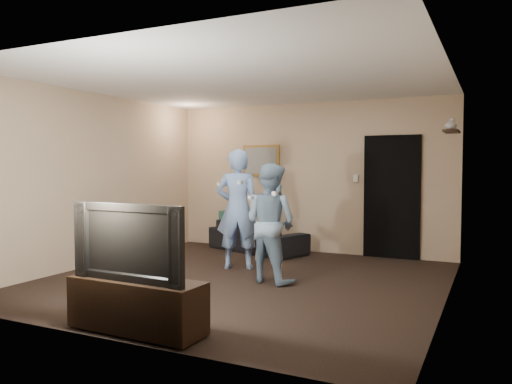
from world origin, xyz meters
The scene contains 19 objects.
ground centered at (0.00, 0.00, 0.00)m, with size 5.00×5.00×0.00m, color black.
ceiling centered at (0.00, 0.00, 2.60)m, with size 5.00×5.00×0.04m, color silver.
wall_back centered at (0.00, 2.50, 1.30)m, with size 5.00×0.04×2.60m, color tan.
wall_front centered at (0.00, -2.50, 1.30)m, with size 5.00×0.04×2.60m, color tan.
wall_left centered at (-2.50, 0.00, 1.30)m, with size 0.04×5.00×2.60m, color tan.
wall_right centered at (2.50, 0.00, 1.30)m, with size 0.04×5.00×2.60m, color tan.
sofa centered at (-0.79, 2.09, 0.27)m, with size 1.85×0.72×0.54m, color black.
throw_pillow centered at (-1.36, 2.09, 0.48)m, with size 0.41×0.13×0.41m, color #16443B.
painting_frame centered at (-0.90, 2.48, 1.60)m, with size 0.72×0.05×0.57m, color olive.
painting_canvas centered at (-0.90, 2.45, 1.60)m, with size 0.62×0.01×0.47m, color slate.
doorway centered at (1.45, 2.47, 1.00)m, with size 0.90×0.06×2.00m, color black.
light_switch centered at (0.85, 2.48, 1.30)m, with size 0.08×0.02×0.12m, color silver.
wall_shelf centered at (2.39, 1.80, 1.99)m, with size 0.20×0.60×0.03m, color black.
shelf_vase centered at (2.39, 1.64, 2.08)m, with size 0.15×0.15×0.16m, color #B8B8BE.
shelf_figurine centered at (2.39, 1.96, 2.09)m, with size 0.06×0.06×0.18m, color silver.
tv_console centered at (0.07, -2.23, 0.25)m, with size 1.30×0.42×0.47m, color black.
television centered at (0.07, -2.23, 0.83)m, with size 1.20×0.16×0.69m, color black.
wii_player_left centered at (-0.42, 0.65, 0.87)m, with size 0.74×0.62×1.75m.
wii_player_right centered at (0.35, 0.09, 0.77)m, with size 0.87×0.75×1.53m.
Camera 1 is at (2.97, -5.77, 1.50)m, focal length 35.00 mm.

